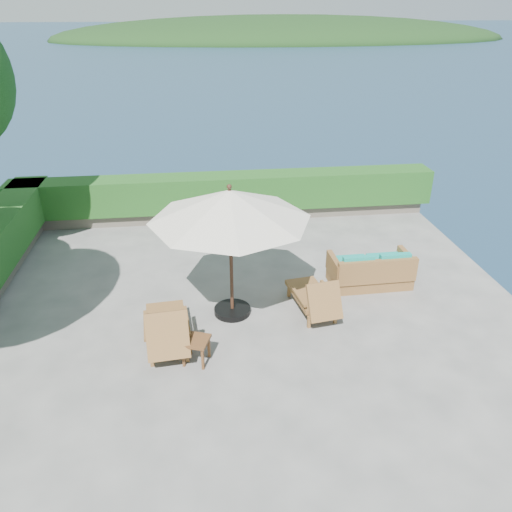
{
  "coord_description": "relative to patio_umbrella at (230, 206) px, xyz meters",
  "views": [
    {
      "loc": [
        -0.85,
        -8.43,
        5.82
      ],
      "look_at": [
        0.3,
        0.8,
        1.1
      ],
      "focal_mm": 35.0,
      "sensor_mm": 36.0,
      "label": 1
    }
  ],
  "objects": [
    {
      "name": "ground",
      "position": [
        0.25,
        -0.39,
        -2.39
      ],
      "size": [
        12.0,
        12.0,
        0.0
      ],
      "primitive_type": "plane",
      "color": "gray",
      "rests_on": "ground"
    },
    {
      "name": "foundation",
      "position": [
        0.25,
        -0.39,
        -3.95
      ],
      "size": [
        12.0,
        12.0,
        3.0
      ],
      "primitive_type": "cube",
      "color": "#5E554A",
      "rests_on": "ocean"
    },
    {
      "name": "ocean",
      "position": [
        0.25,
        -0.39,
        -5.4
      ],
      "size": [
        600.0,
        600.0,
        0.0
      ],
      "primitive_type": "plane",
      "color": "#17384A",
      "rests_on": "ground"
    },
    {
      "name": "offshore_island",
      "position": [
        25.25,
        139.61,
        -5.4
      ],
      "size": [
        126.0,
        57.6,
        12.6
      ],
      "primitive_type": "ellipsoid",
      "color": "black",
      "rests_on": "ocean"
    },
    {
      "name": "planter_wall_far",
      "position": [
        0.25,
        5.21,
        -2.22
      ],
      "size": [
        12.0,
        0.6,
        0.36
      ],
      "primitive_type": "cube",
      "color": "#675F52",
      "rests_on": "ground"
    },
    {
      "name": "hedge_far",
      "position": [
        0.25,
        5.21,
        -1.55
      ],
      "size": [
        12.4,
        0.9,
        1.0
      ],
      "primitive_type": "cube",
      "color": "#144818",
      "rests_on": "planter_wall_far"
    },
    {
      "name": "patio_umbrella",
      "position": [
        0.0,
        0.0,
        0.0
      ],
      "size": [
        3.24,
        3.24,
        2.83
      ],
      "rotation": [
        0.0,
        0.0,
        0.02
      ],
      "color": "black",
      "rests_on": "ground"
    },
    {
      "name": "lounge_left",
      "position": [
        -1.3,
        -1.01,
        -1.96
      ],
      "size": [
        0.91,
        1.87,
        1.05
      ],
      "rotation": [
        0.0,
        0.0,
        0.09
      ],
      "color": "brown",
      "rests_on": "ground"
    },
    {
      "name": "lounge_right",
      "position": [
        1.69,
        -0.22,
        -2.0
      ],
      "size": [
        0.91,
        1.73,
        0.95
      ],
      "rotation": [
        0.0,
        0.0,
        0.15
      ],
      "color": "brown",
      "rests_on": "ground"
    },
    {
      "name": "side_table",
      "position": [
        -0.77,
        -1.52,
        -1.99
      ],
      "size": [
        0.59,
        0.59,
        0.49
      ],
      "rotation": [
        0.0,
        0.0,
        -0.35
      ],
      "color": "brown",
      "rests_on": "ground"
    },
    {
      "name": "wicker_loveseat",
      "position": [
        3.24,
        0.77,
        -2.05
      ],
      "size": [
        1.86,
        0.98,
        0.9
      ],
      "rotation": [
        0.0,
        0.0,
        0.02
      ],
      "color": "brown",
      "rests_on": "ground"
    }
  ]
}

